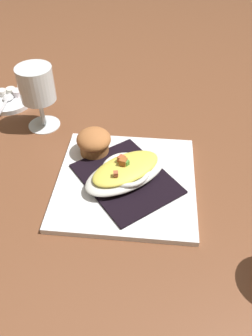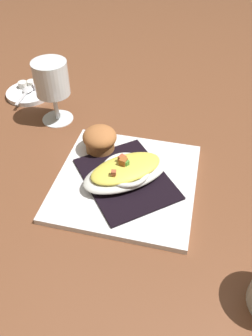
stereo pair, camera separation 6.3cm
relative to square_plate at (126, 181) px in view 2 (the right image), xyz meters
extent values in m
plane|color=brown|center=(0.00, 0.00, -0.01)|extent=(2.60, 2.60, 0.00)
cube|color=white|center=(0.00, 0.00, 0.00)|extent=(0.28, 0.28, 0.01)
cube|color=black|center=(0.00, 0.00, 0.01)|extent=(0.23, 0.24, 0.00)
ellipsoid|color=silver|center=(0.00, 0.00, 0.02)|extent=(0.19, 0.17, 0.03)
torus|color=silver|center=(0.00, 0.00, 0.03)|extent=(0.13, 0.13, 0.01)
ellipsoid|color=#DECF4D|center=(0.00, 0.00, 0.04)|extent=(0.16, 0.14, 0.02)
cube|color=#51963A|center=(0.00, 0.00, 0.05)|extent=(0.01, 0.01, 0.01)
cube|color=#AC5A26|center=(-0.01, 0.00, 0.05)|extent=(0.02, 0.02, 0.01)
cube|color=#B15735|center=(-0.02, -0.03, 0.05)|extent=(0.01, 0.01, 0.01)
cube|color=#B64E2E|center=(-0.01, 0.01, 0.05)|extent=(0.02, 0.02, 0.01)
cube|color=#55A141|center=(0.00, 0.00, 0.05)|extent=(0.01, 0.01, 0.01)
cylinder|color=#A96936|center=(-0.07, 0.08, 0.02)|extent=(0.06, 0.06, 0.03)
ellipsoid|color=#AE6737|center=(-0.07, 0.08, 0.04)|extent=(0.07, 0.07, 0.04)
ellipsoid|color=#4C0F23|center=(-0.07, 0.08, 0.05)|extent=(0.03, 0.03, 0.01)
cylinder|color=white|center=(-0.20, 0.19, 0.00)|extent=(0.07, 0.07, 0.00)
cylinder|color=white|center=(-0.20, 0.19, 0.03)|extent=(0.01, 0.01, 0.07)
cylinder|color=white|center=(-0.20, 0.19, 0.10)|extent=(0.08, 0.08, 0.08)
cylinder|color=silver|center=(-0.20, 0.19, 0.08)|extent=(0.07, 0.07, 0.04)
cylinder|color=white|center=(-0.31, 0.28, 0.00)|extent=(0.12, 0.12, 0.01)
ellipsoid|color=silver|center=(-0.31, 0.28, 0.01)|extent=(0.03, 0.04, 0.01)
cube|color=silver|center=(-0.31, 0.23, 0.01)|extent=(0.01, 0.06, 0.00)
cylinder|color=white|center=(-0.29, 0.29, 0.01)|extent=(0.02, 0.02, 0.02)
cylinder|color=white|center=(-0.31, 0.30, 0.01)|extent=(0.02, 0.02, 0.02)
cylinder|color=silver|center=(-0.33, 0.29, 0.01)|extent=(0.02, 0.02, 0.02)
camera|label=1|loc=(0.01, -0.45, 0.47)|focal=35.96mm
camera|label=2|loc=(0.08, -0.45, 0.47)|focal=35.96mm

